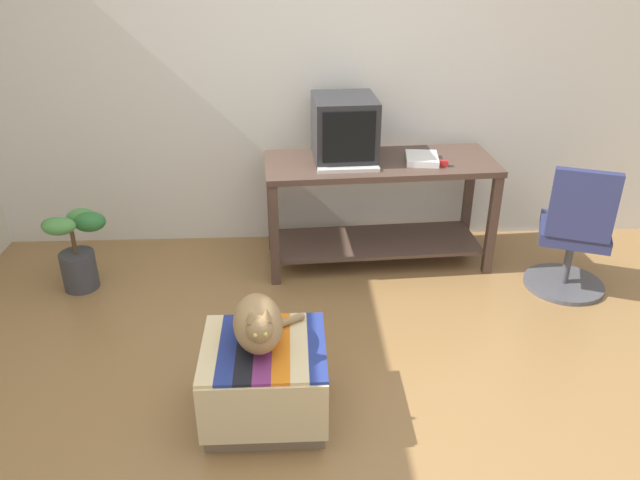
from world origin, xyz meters
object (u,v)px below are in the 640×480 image
object	(u,v)px
office_chair	(574,238)
potted_plant	(77,247)
tv_monitor	(344,129)
cat	(258,324)
stapler	(440,163)
keyboard	(348,167)
desk	(379,194)
book	(422,159)
ottoman_with_blanket	(265,381)

from	to	relation	value
office_chair	potted_plant	bearing A→B (deg)	17.73
tv_monitor	potted_plant	distance (m)	1.92
cat	office_chair	size ratio (longest dim) A/B	0.47
potted_plant	office_chair	bearing A→B (deg)	-3.51
tv_monitor	stapler	bearing A→B (deg)	-18.60
keyboard	stapler	xyz separation A→B (m)	(0.61, 0.03, 0.01)
desk	potted_plant	bearing A→B (deg)	-175.17
keyboard	potted_plant	bearing A→B (deg)	-177.74
keyboard	book	size ratio (longest dim) A/B	1.58
tv_monitor	desk	bearing A→B (deg)	-15.83
potted_plant	stapler	size ratio (longest dim) A/B	5.13
ottoman_with_blanket	office_chair	distance (m)	2.23
tv_monitor	book	distance (m)	0.55
book	cat	distance (m)	1.86
ottoman_with_blanket	potted_plant	size ratio (longest dim) A/B	1.04
office_chair	stapler	bearing A→B (deg)	-2.90
desk	office_chair	xyz separation A→B (m)	(1.19, -0.48, -0.13)
cat	desk	bearing A→B (deg)	57.21
tv_monitor	potted_plant	size ratio (longest dim) A/B	0.83
book	stapler	world-z (taller)	book
desk	potted_plant	size ratio (longest dim) A/B	2.80
book	potted_plant	distance (m)	2.35
desk	cat	distance (m)	1.73
cat	keyboard	bearing A→B (deg)	62.72
desk	ottoman_with_blanket	world-z (taller)	desk
ottoman_with_blanket	stapler	world-z (taller)	stapler
desk	book	distance (m)	0.38
stapler	cat	bearing A→B (deg)	157.76
tv_monitor	ottoman_with_blanket	bearing A→B (deg)	-110.55
tv_monitor	cat	world-z (taller)	tv_monitor
keyboard	potted_plant	world-z (taller)	keyboard
book	tv_monitor	bearing A→B (deg)	177.99
book	ottoman_with_blanket	size ratio (longest dim) A/B	0.43
office_chair	stapler	world-z (taller)	office_chair
tv_monitor	potted_plant	bearing A→B (deg)	-172.37
tv_monitor	book	size ratio (longest dim) A/B	1.86
potted_plant	office_chair	size ratio (longest dim) A/B	0.63
potted_plant	office_chair	distance (m)	3.21
keyboard	office_chair	bearing A→B (deg)	-15.40
cat	stapler	xyz separation A→B (m)	(1.14, 1.43, 0.24)
ottoman_with_blanket	cat	world-z (taller)	cat
keyboard	cat	size ratio (longest dim) A/B	0.96
desk	potted_plant	world-z (taller)	desk
tv_monitor	office_chair	size ratio (longest dim) A/B	0.53
keyboard	ottoman_with_blanket	bearing A→B (deg)	-112.11
potted_plant	stapler	xyz separation A→B (m)	(2.38, 0.17, 0.48)
desk	book	size ratio (longest dim) A/B	6.26
potted_plant	cat	bearing A→B (deg)	-45.47
keyboard	ottoman_with_blanket	xyz separation A→B (m)	(-0.51, -1.42, -0.56)
tv_monitor	stapler	distance (m)	0.67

